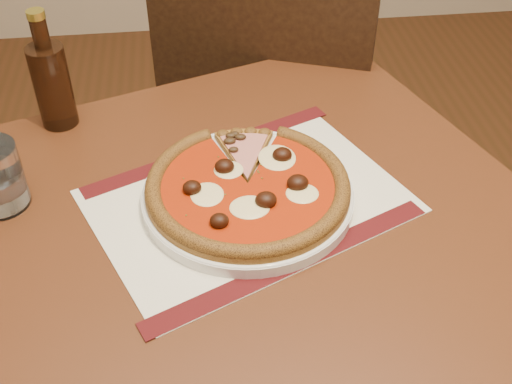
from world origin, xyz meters
TOP-DOWN VIEW (x-y plane):
  - table at (-0.36, 0.87)m, footprint 1.02×1.02m
  - chair_far at (-0.26, 1.45)m, footprint 0.57×0.57m
  - placemat at (-0.37, 0.91)m, footprint 0.52×0.46m
  - plate at (-0.37, 0.91)m, footprint 0.31×0.31m
  - pizza at (-0.37, 0.91)m, footprint 0.30×0.30m
  - ham_slice at (-0.36, 0.98)m, footprint 0.09×0.13m
  - bottle at (-0.66, 1.15)m, footprint 0.06×0.06m

SIDE VIEW (x-z plane):
  - chair_far at x=-0.26m, z-range 0.07..1.01m
  - table at x=-0.36m, z-range 0.27..1.02m
  - placemat at x=-0.37m, z-range 0.75..0.75m
  - plate at x=-0.37m, z-range 0.75..0.77m
  - ham_slice at x=-0.36m, z-range 0.77..0.79m
  - pizza at x=-0.37m, z-range 0.76..0.80m
  - bottle at x=-0.66m, z-range 0.73..0.93m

